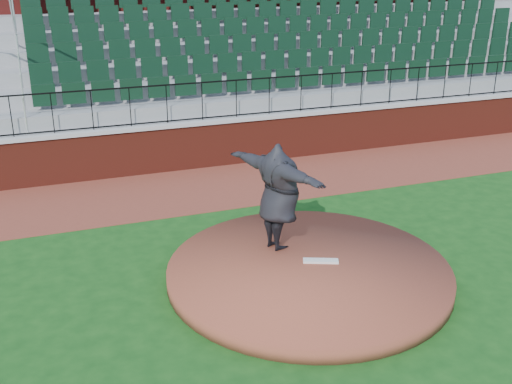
{
  "coord_description": "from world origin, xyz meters",
  "views": [
    {
      "loc": [
        -3.7,
        -8.73,
        5.52
      ],
      "look_at": [
        0.0,
        1.5,
        1.3
      ],
      "focal_mm": 43.78,
      "sensor_mm": 36.0,
      "label": 1
    }
  ],
  "objects": [
    {
      "name": "wall_cap",
      "position": [
        0.0,
        7.0,
        1.25
      ],
      "size": [
        34.0,
        0.45,
        0.1
      ],
      "primitive_type": "cube",
      "color": "#B7B7B7",
      "rests_on": "field_wall"
    },
    {
      "name": "pitcher",
      "position": [
        0.33,
        1.18,
        1.28
      ],
      "size": [
        1.49,
        2.62,
        2.06
      ],
      "primitive_type": "imported",
      "rotation": [
        0.0,
        0.0,
        1.91
      ],
      "color": "black",
      "rests_on": "pitchers_mound"
    },
    {
      "name": "warning_track",
      "position": [
        0.0,
        5.4,
        0.01
      ],
      "size": [
        34.0,
        3.2,
        0.01
      ],
      "primitive_type": "cube",
      "color": "brown",
      "rests_on": "ground"
    },
    {
      "name": "pitchers_mound",
      "position": [
        0.56,
        0.28,
        0.12
      ],
      "size": [
        5.07,
        5.07,
        0.25
      ],
      "primitive_type": "cylinder",
      "color": "brown",
      "rests_on": "ground"
    },
    {
      "name": "concourse_wall",
      "position": [
        0.0,
        12.52,
        2.75
      ],
      "size": [
        34.0,
        0.5,
        5.5
      ],
      "primitive_type": "cube",
      "color": "maroon",
      "rests_on": "ground"
    },
    {
      "name": "seating_stands",
      "position": [
        0.0,
        9.72,
        2.3
      ],
      "size": [
        34.0,
        5.1,
        4.6
      ],
      "primitive_type": null,
      "color": "gray",
      "rests_on": "ground"
    },
    {
      "name": "pitching_rubber",
      "position": [
        0.83,
        0.35,
        0.27
      ],
      "size": [
        0.65,
        0.39,
        0.04
      ],
      "primitive_type": "cube",
      "rotation": [
        0.0,
        0.0,
        -0.39
      ],
      "color": "white",
      "rests_on": "pitchers_mound"
    },
    {
      "name": "wall_railing",
      "position": [
        0.0,
        7.0,
        1.8
      ],
      "size": [
        34.0,
        0.05,
        1.0
      ],
      "primitive_type": null,
      "color": "black",
      "rests_on": "wall_cap"
    },
    {
      "name": "ground",
      "position": [
        0.0,
        0.0,
        0.0
      ],
      "size": [
        90.0,
        90.0,
        0.0
      ],
      "primitive_type": "plane",
      "color": "#134413",
      "rests_on": "ground"
    },
    {
      "name": "field_wall",
      "position": [
        0.0,
        7.0,
        0.6
      ],
      "size": [
        34.0,
        0.35,
        1.2
      ],
      "primitive_type": "cube",
      "color": "maroon",
      "rests_on": "ground"
    }
  ]
}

